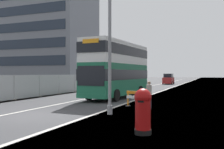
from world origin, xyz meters
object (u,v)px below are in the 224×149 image
object	(u,v)px
double_decker_bus	(118,69)
red_pillar_postbox	(143,109)
car_receding_far	(168,79)
roadworks_barrier	(138,97)
car_oncoming_near	(122,81)
pedestrian_at_kerb	(149,95)
car_receding_mid	(136,80)
lamppost_foreground	(110,40)

from	to	relation	value
double_decker_bus	red_pillar_postbox	world-z (taller)	double_decker_bus
car_receding_far	roadworks_barrier	bearing A→B (deg)	-83.80
red_pillar_postbox	car_oncoming_near	bearing A→B (deg)	110.69
double_decker_bus	pedestrian_at_kerb	world-z (taller)	double_decker_bus
pedestrian_at_kerb	roadworks_barrier	bearing A→B (deg)	160.31
roadworks_barrier	pedestrian_at_kerb	world-z (taller)	pedestrian_at_kerb
red_pillar_postbox	car_receding_mid	size ratio (longest dim) A/B	0.40
double_decker_bus	lamppost_foreground	world-z (taller)	lamppost_foreground
double_decker_bus	car_receding_mid	distance (m)	25.08
car_receding_far	pedestrian_at_kerb	bearing A→B (deg)	-82.63
car_receding_mid	car_receding_far	bearing A→B (deg)	57.61
double_decker_bus	roadworks_barrier	world-z (taller)	double_decker_bus
car_receding_mid	car_receding_far	world-z (taller)	car_receding_mid
lamppost_foreground	red_pillar_postbox	xyz separation A→B (m)	(2.90, -3.84, -3.21)
double_decker_bus	car_receding_far	distance (m)	32.23
red_pillar_postbox	car_receding_mid	xyz separation A→B (m)	(-11.32, 37.77, 0.15)
red_pillar_postbox	car_receding_far	bearing A→B (deg)	98.02
roadworks_barrier	car_receding_mid	bearing A→B (deg)	106.55
car_oncoming_near	lamppost_foreground	bearing A→B (deg)	-72.20
red_pillar_postbox	double_decker_bus	bearing A→B (deg)	114.06
double_decker_bus	roadworks_barrier	size ratio (longest dim) A/B	5.88
roadworks_barrier	car_receding_mid	world-z (taller)	car_receding_mid
roadworks_barrier	car_receding_mid	distance (m)	31.84
lamppost_foreground	pedestrian_at_kerb	world-z (taller)	lamppost_foreground
pedestrian_at_kerb	lamppost_foreground	bearing A→B (deg)	-115.42
pedestrian_at_kerb	car_receding_far	bearing A→B (deg)	97.37
double_decker_bus	roadworks_barrier	bearing A→B (deg)	-58.68
lamppost_foreground	car_oncoming_near	size ratio (longest dim) A/B	1.97
car_receding_mid	pedestrian_at_kerb	distance (m)	32.37
car_receding_mid	car_receding_far	distance (m)	9.17
double_decker_bus	car_receding_mid	bearing A→B (deg)	102.39
roadworks_barrier	car_oncoming_near	size ratio (longest dim) A/B	0.39
red_pillar_postbox	car_oncoming_near	size ratio (longest dim) A/B	0.39
car_receding_mid	lamppost_foreground	bearing A→B (deg)	-76.07
lamppost_foreground	red_pillar_postbox	world-z (taller)	lamppost_foreground
car_oncoming_near	pedestrian_at_kerb	size ratio (longest dim) A/B	2.50
lamppost_foreground	car_oncoming_near	distance (m)	27.08
car_oncoming_near	car_receding_mid	xyz separation A→B (m)	(-0.20, 8.32, 0.07)
red_pillar_postbox	pedestrian_at_kerb	distance (m)	7.10
car_oncoming_near	car_receding_mid	world-z (taller)	car_receding_mid
lamppost_foreground	car_oncoming_near	bearing A→B (deg)	107.80
lamppost_foreground	car_receding_mid	size ratio (longest dim) A/B	2.04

